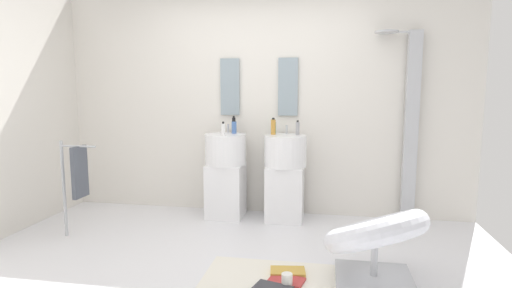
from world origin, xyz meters
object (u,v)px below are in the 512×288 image
Objects in this scene: soap_bottle_blue at (234,127)px; soap_bottle_white at (223,129)px; magazine_ochre at (288,272)px; soap_bottle_green at (273,128)px; soap_bottle_black at (234,125)px; pedestal_sink_left at (226,173)px; coffee_mug at (287,280)px; lounge_chair at (375,238)px; towel_rack at (77,174)px; soap_bottle_grey at (298,128)px; soap_bottle_amber at (273,127)px; pedestal_sink_right at (285,175)px; shower_column at (410,123)px; magazine_red at (286,280)px.

soap_bottle_blue is 0.25m from soap_bottle_white.
soap_bottle_white is at bearing 116.41° from magazine_ochre.
soap_bottle_black is at bearing 175.23° from soap_bottle_green.
magazine_ochre is 1.76m from soap_bottle_white.
pedestal_sink_left is 6.86× the size of soap_bottle_green.
coffee_mug is at bearing -78.88° from soap_bottle_green.
lounge_chair is at bearing -39.70° from soap_bottle_white.
lounge_chair is 7.13× the size of soap_bottle_blue.
towel_rack is 5.92× the size of soap_bottle_grey.
towel_rack is 2.23m from magazine_ochre.
soap_bottle_amber reaches higher than soap_bottle_white.
soap_bottle_amber reaches higher than soap_bottle_green.
pedestal_sink_left is 1.10× the size of towel_rack.
soap_bottle_black is at bearing 115.01° from coffee_mug.
soap_bottle_amber is (-0.32, 1.62, 0.97)m from coffee_mug.
coffee_mug is at bearing -61.41° from pedestal_sink_left.
soap_bottle_blue reaches higher than coffee_mug.
soap_bottle_grey reaches higher than soap_bottle_blue.
magazine_ochre is (0.17, -1.35, -0.48)m from pedestal_sink_right.
lounge_chair is at bearing -42.77° from pedestal_sink_left.
pedestal_sink_right is 3.87× the size of magazine_ochre.
shower_column is at bearing 45.28° from magazine_ochre.
soap_bottle_grey reaches higher than lounge_chair.
lounge_chair is at bearing 23.39° from magazine_red.
lounge_chair is 0.72m from magazine_ochre.
pedestal_sink_left is 0.53m from soap_bottle_white.
pedestal_sink_right is 0.53m from soap_bottle_green.
lounge_chair is 0.73m from magazine_red.
towel_rack is 2.29m from soap_bottle_grey.
soap_bottle_black is (-1.41, 1.48, 0.69)m from lounge_chair.
soap_bottle_white is at bearing 140.30° from lounge_chair.
lounge_chair is 4.28× the size of magazine_red.
pedestal_sink_right is at bearing 13.24° from soap_bottle_white.
towel_rack is 1.51m from soap_bottle_white.
shower_column is at bearing 5.48° from pedestal_sink_left.
shower_column is at bearing 6.42° from soap_bottle_grey.
soap_bottle_black is at bearing 113.01° from soap_bottle_blue.
towel_rack is (-1.92, -0.88, 0.13)m from pedestal_sink_right.
soap_bottle_white is (-0.82, 1.33, 0.99)m from magazine_red.
soap_bottle_blue reaches higher than pedestal_sink_left.
pedestal_sink_right is 1.63m from coffee_mug.
soap_bottle_green and soap_bottle_white have the same top height.
magazine_red is at bearing -58.25° from soap_bottle_white.
magazine_red is (0.00, -0.14, -0.01)m from magazine_ochre.
coffee_mug is at bearing -59.32° from soap_bottle_white.
shower_column is at bearing 57.12° from coffee_mug.
shower_column is 7.93× the size of magazine_red.
pedestal_sink_left is at bearing -122.51° from soap_bottle_black.
magazine_red is at bearing -78.73° from soap_bottle_green.
shower_column is 2.19m from magazine_ochre.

